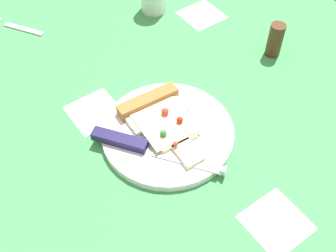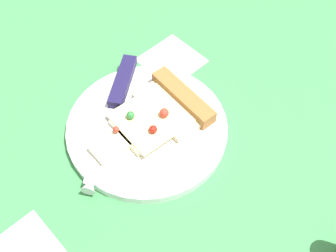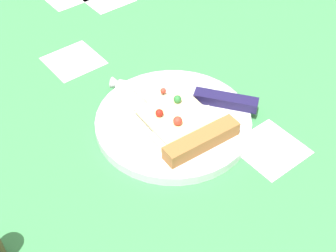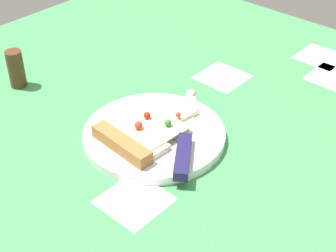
% 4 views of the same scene
% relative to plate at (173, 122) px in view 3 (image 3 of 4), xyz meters
% --- Properties ---
extents(ground_plane, '(1.28, 1.28, 0.03)m').
position_rel_plate_xyz_m(ground_plane, '(-0.04, -0.06, -0.02)').
color(ground_plane, '#3D8C4C').
rests_on(ground_plane, ground).
extents(plate, '(0.24, 0.24, 0.02)m').
position_rel_plate_xyz_m(plate, '(0.00, 0.00, 0.00)').
color(plate, silver).
rests_on(plate, ground_plane).
extents(pizza_slice, '(0.18, 0.12, 0.03)m').
position_rel_plate_xyz_m(pizza_slice, '(-0.03, 0.00, 0.02)').
color(pizza_slice, beige).
rests_on(pizza_slice, plate).
extents(knife, '(0.21, 0.16, 0.02)m').
position_rel_plate_xyz_m(knife, '(0.01, -0.06, 0.01)').
color(knife, silver).
rests_on(knife, plate).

